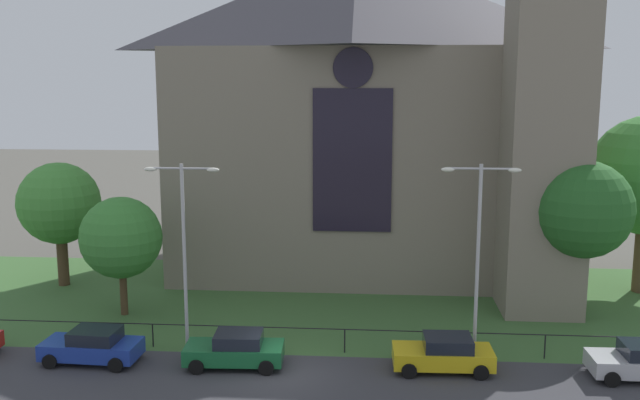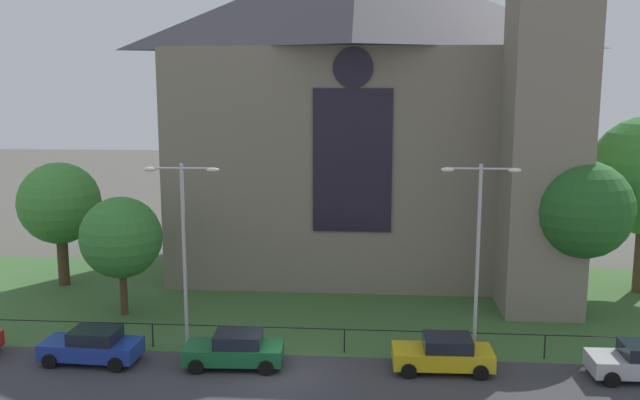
% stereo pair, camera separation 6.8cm
% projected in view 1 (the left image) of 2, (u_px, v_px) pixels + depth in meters
% --- Properties ---
extents(ground, '(160.00, 160.00, 0.00)m').
position_uv_depth(ground, '(304.00, 300.00, 39.39)').
color(ground, '#56544C').
extents(road_asphalt, '(120.00, 8.00, 0.01)m').
position_uv_depth(road_asphalt, '(274.00, 394.00, 27.61)').
color(road_asphalt, '#38383D').
rests_on(road_asphalt, ground).
extents(grass_verge, '(120.00, 20.00, 0.01)m').
position_uv_depth(grass_verge, '(301.00, 311.00, 37.43)').
color(grass_verge, '#3D6633').
rests_on(grass_verge, ground).
extents(church_building, '(23.20, 16.20, 26.00)m').
position_uv_depth(church_building, '(368.00, 110.00, 43.95)').
color(church_building, gray).
rests_on(church_building, ground).
extents(iron_railing, '(35.46, 0.07, 1.13)m').
position_uv_depth(iron_railing, '(345.00, 332.00, 31.66)').
color(iron_railing, black).
rests_on(iron_railing, ground).
extents(tree_right_near, '(4.97, 4.97, 8.21)m').
position_uv_depth(tree_right_near, '(583.00, 210.00, 35.40)').
color(tree_right_near, '#423021').
rests_on(tree_right_near, ground).
extents(tree_left_far, '(4.82, 4.82, 7.39)m').
position_uv_depth(tree_left_far, '(59.00, 204.00, 41.42)').
color(tree_left_far, '#4C3823').
rests_on(tree_left_far, ground).
extents(tree_left_near, '(4.23, 4.23, 6.25)m').
position_uv_depth(tree_left_near, '(121.00, 238.00, 36.29)').
color(tree_left_near, '#4C3823').
rests_on(tree_left_near, ground).
extents(streetlamp_near, '(3.37, 0.26, 8.54)m').
position_uv_depth(streetlamp_near, '(184.00, 234.00, 31.36)').
color(streetlamp_near, '#B2B2B7').
rests_on(streetlamp_near, ground).
extents(streetlamp_far, '(3.37, 0.26, 8.66)m').
position_uv_depth(streetlamp_far, '(479.00, 237.00, 30.35)').
color(streetlamp_far, '#B2B2B7').
rests_on(streetlamp_far, ground).
extents(parked_car_blue, '(4.28, 2.18, 1.51)m').
position_uv_depth(parked_car_blue, '(93.00, 346.00, 30.64)').
color(parked_car_blue, '#1E3899').
rests_on(parked_car_blue, ground).
extents(parked_car_green, '(4.28, 2.19, 1.51)m').
position_uv_depth(parked_car_green, '(235.00, 350.00, 30.22)').
color(parked_car_green, '#196033').
rests_on(parked_car_green, ground).
extents(parked_car_yellow, '(4.25, 2.12, 1.51)m').
position_uv_depth(parked_car_yellow, '(444.00, 354.00, 29.78)').
color(parked_car_yellow, gold).
rests_on(parked_car_yellow, ground).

